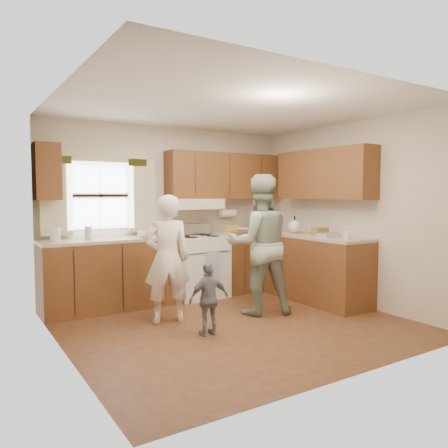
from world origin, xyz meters
TOP-DOWN VIEW (x-y plane):
  - room at (0.00, 0.00)m, footprint 3.80×3.80m
  - kitchen_fixtures at (0.61, 1.08)m, footprint 3.80×2.25m
  - stove at (0.30, 1.44)m, footprint 0.76×0.67m
  - woman_left at (-0.62, 0.52)m, footprint 0.63×0.50m
  - woman_right at (0.53, 0.24)m, footprint 1.04×0.93m
  - child at (-0.45, -0.17)m, footprint 0.47×0.22m

SIDE VIEW (x-z plane):
  - child at x=-0.45m, z-range 0.00..0.79m
  - stove at x=0.30m, z-range -0.07..1.00m
  - woman_left at x=-0.62m, z-range 0.00..1.52m
  - kitchen_fixtures at x=0.61m, z-range -0.24..1.91m
  - woman_right at x=0.53m, z-range 0.00..1.77m
  - room at x=0.00m, z-range -0.65..3.15m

